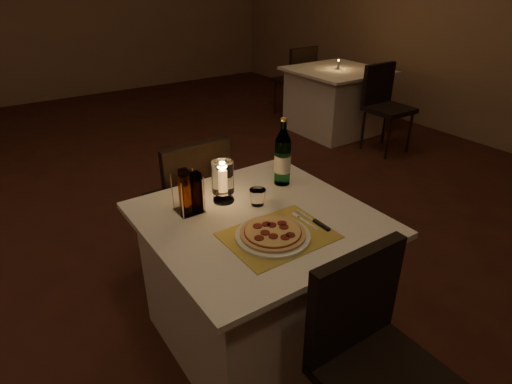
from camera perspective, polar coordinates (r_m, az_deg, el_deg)
floor at (r=2.78m, az=-12.50°, el=-12.61°), size 8.00×10.00×0.02m
main_table at (r=2.18m, az=0.30°, el=-11.59°), size 1.00×1.00×0.74m
chair_near at (r=1.68m, az=15.04°, el=-19.28°), size 0.42×0.42×0.90m
chair_far at (r=2.61m, az=-8.58°, el=-0.24°), size 0.42×0.42×0.90m
placemat at (r=1.84m, az=3.00°, el=-5.81°), size 0.45×0.34×0.00m
plate at (r=1.82m, az=2.25°, el=-5.86°), size 0.32×0.32×0.01m
pizza at (r=1.81m, az=2.26°, el=-5.43°), size 0.28×0.28×0.02m
fork at (r=1.95m, az=6.30°, el=-3.74°), size 0.02×0.18×0.00m
knife at (r=1.93m, az=8.26°, el=-4.12°), size 0.02×0.22×0.01m
tumbler at (r=2.06m, az=0.22°, el=-0.68°), size 0.08×0.08×0.08m
water_bottle at (r=2.23m, az=3.58°, el=4.54°), size 0.09×0.09×0.36m
hurricane_candle at (r=2.06m, az=-4.46°, el=1.80°), size 0.11×0.11×0.21m
cruet_caddy at (r=1.99m, az=-8.94°, el=-0.25°), size 0.12×0.12×0.21m
neighbor_table_right at (r=5.29m, az=10.50°, el=11.92°), size 1.00×1.00×0.74m
neighbor_chair_ra at (r=4.78m, az=16.69°, el=11.77°), size 0.42×0.42×0.90m
neighbor_chair_rb at (r=5.76m, az=5.60°, el=15.30°), size 0.42×0.42×0.90m
neighbor_candle_right at (r=5.20m, az=10.90°, el=16.32°), size 0.03×0.03×0.11m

